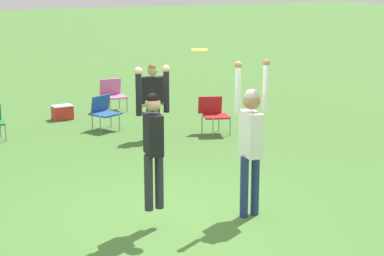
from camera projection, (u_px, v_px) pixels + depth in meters
ground_plane at (170, 221)px, 9.11m from camera, size 120.00×120.00×0.00m
person_jumping at (153, 136)px, 8.59m from camera, size 0.52×0.40×1.98m
person_defending at (251, 134)px, 9.04m from camera, size 0.58×0.47×2.27m
frisbee at (200, 50)px, 8.71m from camera, size 0.23×0.23×0.02m
camping_chair_0 at (104, 110)px, 14.47m from camera, size 0.71×0.75×0.76m
camping_chair_1 at (214, 112)px, 14.08m from camera, size 0.69×0.74×0.81m
camping_chair_3 at (113, 93)px, 16.55m from camera, size 0.62×0.65×0.81m
person_spectator_near at (153, 94)px, 13.55m from camera, size 0.59×0.34×1.61m
cooler_box at (62, 112)px, 15.55m from camera, size 0.48×0.33×0.35m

